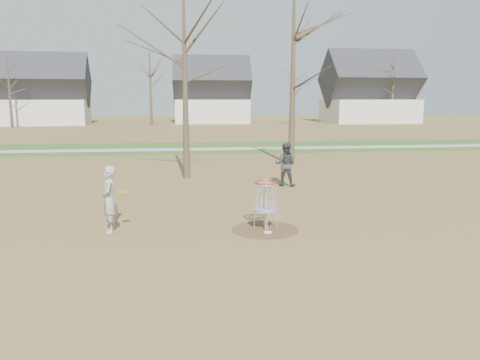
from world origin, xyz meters
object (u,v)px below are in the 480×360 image
player_standing (109,199)px  player_throwing (285,164)px  disc_golf_basket (266,196)px  disc_grounded (268,232)px

player_standing → player_throwing: (5.96, 5.82, -0.01)m
player_throwing → disc_golf_basket: (-1.88, -6.13, 0.05)m
player_standing → disc_grounded: bearing=76.0°
disc_grounded → disc_golf_basket: bearing=92.7°
player_standing → player_throwing: bearing=128.8°
disc_golf_basket → player_standing: bearing=175.7°
player_standing → disc_golf_basket: size_ratio=1.29×
player_throwing → disc_grounded: size_ratio=7.89×
disc_grounded → disc_golf_basket: disc_golf_basket is taller
player_throwing → disc_grounded: player_throwing is taller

